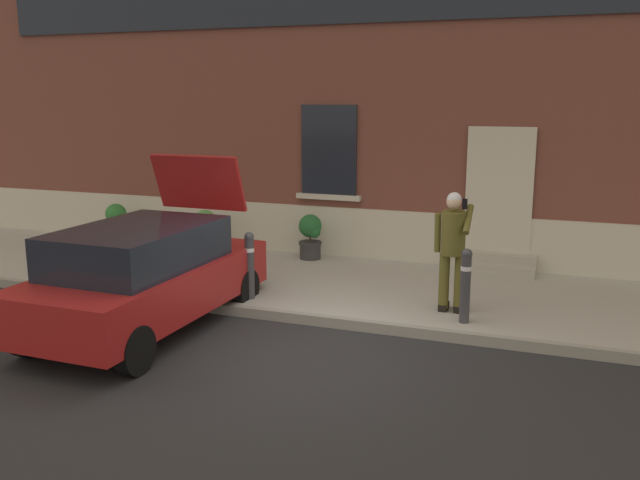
{
  "coord_description": "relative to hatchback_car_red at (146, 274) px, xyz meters",
  "views": [
    {
      "loc": [
        3.2,
        -7.78,
        3.22
      ],
      "look_at": [
        -0.28,
        1.6,
        1.1
      ],
      "focal_mm": 38.41,
      "sensor_mm": 36.0,
      "label": 1
    }
  ],
  "objects": [
    {
      "name": "curb_edge",
      "position": [
        2.23,
        1.0,
        -0.72
      ],
      "size": [
        24.0,
        0.12,
        0.15
      ],
      "primitive_type": "cube",
      "color": "gray",
      "rests_on": "ground"
    },
    {
      "name": "entrance_stoop",
      "position": [
        4.24,
        4.39,
        -0.52
      ],
      "size": [
        1.44,
        0.64,
        0.32
      ],
      "color": "#9E998E",
      "rests_on": "sidewalk"
    },
    {
      "name": "planter_charcoal",
      "position": [
        0.83,
        4.18,
        -0.19
      ],
      "size": [
        0.44,
        0.44,
        0.86
      ],
      "color": "#2D2D30",
      "rests_on": "sidewalk"
    },
    {
      "name": "person_on_phone",
      "position": [
        3.91,
        1.8,
        0.35
      ],
      "size": [
        0.51,
        0.47,
        1.75
      ],
      "rotation": [
        0.0,
        0.0,
        0.2
      ],
      "color": "#514C1E",
      "rests_on": "sidewalk"
    },
    {
      "name": "hatchback_car_red",
      "position": [
        0.0,
        0.0,
        0.0
      ],
      "size": [
        1.85,
        4.09,
        2.34
      ],
      "color": "maroon",
      "rests_on": "ground"
    },
    {
      "name": "bollard_far_left",
      "position": [
        0.9,
        1.41,
        -0.09
      ],
      "size": [
        0.15,
        0.15,
        1.04
      ],
      "color": "#333338",
      "rests_on": "sidewalk"
    },
    {
      "name": "bollard_near_person",
      "position": [
        4.17,
        1.41,
        -0.09
      ],
      "size": [
        0.15,
        0.15,
        1.04
      ],
      "color": "#333338",
      "rests_on": "sidewalk"
    },
    {
      "name": "building_facade",
      "position": [
        2.24,
        5.34,
        2.93
      ],
      "size": [
        24.0,
        1.52,
        7.5
      ],
      "color": "brown",
      "rests_on": "ground"
    },
    {
      "name": "planter_cream",
      "position": [
        -3.46,
        4.0,
        -0.19
      ],
      "size": [
        0.44,
        0.44,
        0.86
      ],
      "color": "beige",
      "rests_on": "sidewalk"
    },
    {
      "name": "ground_plane",
      "position": [
        2.23,
        0.06,
        -0.8
      ],
      "size": [
        80.0,
        80.0,
        0.0
      ],
      "primitive_type": "plane",
      "color": "#232326"
    },
    {
      "name": "sidewalk",
      "position": [
        2.23,
        2.86,
        -0.72
      ],
      "size": [
        24.0,
        3.6,
        0.15
      ],
      "primitive_type": "cube",
      "color": "#99968E",
      "rests_on": "ground"
    },
    {
      "name": "planter_terracotta",
      "position": [
        -1.31,
        3.96,
        -0.19
      ],
      "size": [
        0.44,
        0.44,
        0.86
      ],
      "color": "#B25B38",
      "rests_on": "sidewalk"
    }
  ]
}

